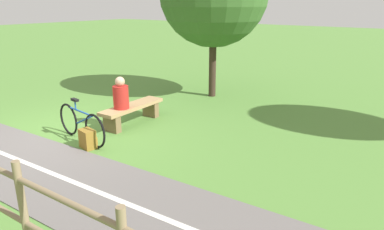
{
  "coord_description": "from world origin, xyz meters",
  "views": [
    {
      "loc": [
        4.16,
        6.51,
        2.76
      ],
      "look_at": [
        -0.71,
        3.0,
        0.82
      ],
      "focal_mm": 32.68,
      "sensor_mm": 36.0,
      "label": 1
    }
  ],
  "objects": [
    {
      "name": "ground_plane",
      "position": [
        0.0,
        0.0,
        0.0
      ],
      "size": [
        80.0,
        80.0,
        0.0
      ],
      "primitive_type": "plane",
      "color": "#548438"
    },
    {
      "name": "bench",
      "position": [
        -1.41,
        0.75,
        0.32
      ],
      "size": [
        1.77,
        0.51,
        0.46
      ],
      "rotation": [
        0.0,
        0.0,
        0.03
      ],
      "color": "#A88456",
      "rests_on": "ground_plane"
    },
    {
      "name": "person_seated",
      "position": [
        -1.07,
        0.76,
        0.77
      ],
      "size": [
        0.36,
        0.36,
        0.73
      ],
      "rotation": [
        0.0,
        0.0,
        0.03
      ],
      "color": "#B2231E",
      "rests_on": "bench"
    },
    {
      "name": "backpack",
      "position": [
        0.16,
        1.09,
        0.19
      ],
      "size": [
        0.31,
        0.38,
        0.38
      ],
      "rotation": [
        0.0,
        0.0,
        1.38
      ],
      "color": "olive",
      "rests_on": "ground_plane"
    },
    {
      "name": "paved_path",
      "position": [
        1.13,
        4.0,
        0.01
      ],
      "size": [
        3.61,
        36.05,
        0.02
      ],
      "primitive_type": "cube",
      "rotation": [
        0.0,
        0.0,
        0.05
      ],
      "color": "#66605E",
      "rests_on": "ground_plane"
    },
    {
      "name": "path_centre_line",
      "position": [
        1.13,
        4.0,
        0.02
      ],
      "size": [
        1.64,
        31.97,
        0.0
      ],
      "primitive_type": "cube",
      "rotation": [
        0.0,
        0.0,
        0.05
      ],
      "color": "silver",
      "rests_on": "paved_path"
    },
    {
      "name": "bicycle",
      "position": [
        -0.01,
        0.68,
        0.37
      ],
      "size": [
        0.28,
        1.74,
        0.88
      ],
      "rotation": [
        0.0,
        0.0,
        1.44
      ],
      "color": "black",
      "rests_on": "ground_plane"
    }
  ]
}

